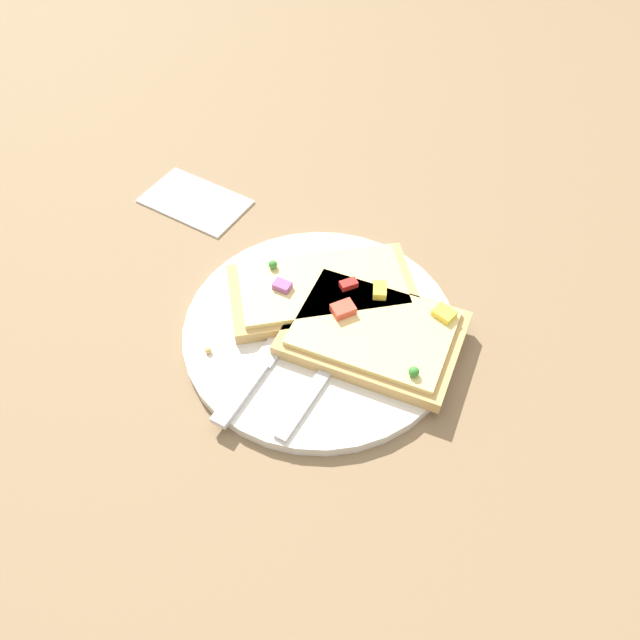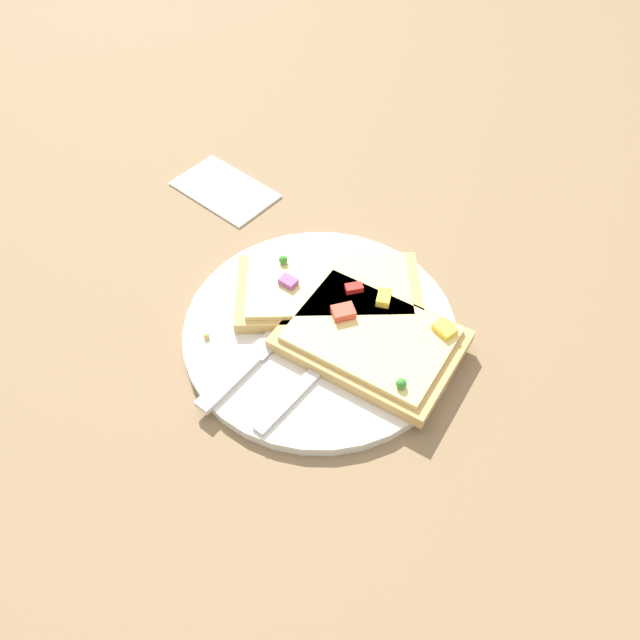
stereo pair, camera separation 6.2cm
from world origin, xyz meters
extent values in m
plane|color=#7F6647|center=(0.00, 0.00, 0.00)|extent=(4.00, 4.00, 0.00)
cylinder|color=silver|center=(0.00, 0.00, 0.01)|extent=(0.28, 0.28, 0.01)
cube|color=silver|center=(-0.03, 0.07, 0.01)|extent=(0.02, 0.13, 0.01)
cube|color=silver|center=(-0.03, -0.02, 0.01)|extent=(0.03, 0.05, 0.01)
cube|color=silver|center=(-0.04, -0.06, 0.01)|extent=(0.00, 0.03, 0.00)
cube|color=silver|center=(-0.04, -0.06, 0.01)|extent=(0.00, 0.03, 0.00)
cube|color=silver|center=(-0.03, -0.06, 0.01)|extent=(0.00, 0.03, 0.00)
cube|color=silver|center=(-0.02, -0.06, 0.01)|extent=(0.00, 0.03, 0.00)
cube|color=silver|center=(0.02, 0.11, 0.01)|extent=(0.02, 0.07, 0.01)
cube|color=silver|center=(0.03, 0.01, 0.01)|extent=(0.03, 0.12, 0.00)
cube|color=tan|center=(0.02, -0.04, 0.02)|extent=(0.21, 0.20, 0.01)
cube|color=#E5CC7A|center=(0.02, -0.04, 0.03)|extent=(0.18, 0.18, 0.01)
sphere|color=#388433|center=(0.07, -0.03, 0.04)|extent=(0.01, 0.01, 0.01)
cube|color=#934C8E|center=(0.05, -0.01, 0.04)|extent=(0.02, 0.01, 0.01)
cube|color=yellow|center=(-0.04, -0.05, 0.04)|extent=(0.02, 0.02, 0.01)
cube|color=tan|center=(-0.05, -0.01, 0.02)|extent=(0.18, 0.14, 0.01)
cube|color=#E5CC7A|center=(-0.05, -0.01, 0.03)|extent=(0.16, 0.12, 0.01)
sphere|color=#388433|center=(-0.11, 0.02, 0.04)|extent=(0.01, 0.01, 0.01)
cube|color=red|center=(-0.01, -0.05, 0.04)|extent=(0.02, 0.02, 0.01)
cube|color=#D14733|center=(-0.02, -0.01, 0.04)|extent=(0.03, 0.03, 0.01)
cube|color=yellow|center=(-0.11, -0.06, 0.04)|extent=(0.02, 0.02, 0.01)
sphere|color=tan|center=(-0.10, -0.05, 0.02)|extent=(0.01, 0.01, 0.01)
sphere|color=tan|center=(0.08, -0.03, 0.02)|extent=(0.01, 0.01, 0.01)
sphere|color=tan|center=(0.00, -0.03, 0.02)|extent=(0.01, 0.01, 0.01)
sphere|color=#DAAC56|center=(0.08, 0.08, 0.02)|extent=(0.01, 0.01, 0.01)
sphere|color=tan|center=(0.04, -0.01, 0.02)|extent=(0.01, 0.01, 0.01)
cube|color=white|center=(0.24, -0.09, 0.00)|extent=(0.13, 0.08, 0.01)
camera|label=1|loc=(-0.20, 0.33, 0.50)|focal=35.00mm
camera|label=2|loc=(-0.25, 0.30, 0.50)|focal=35.00mm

